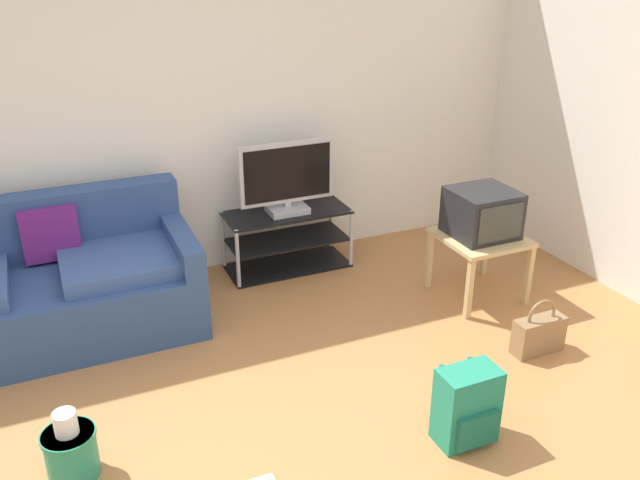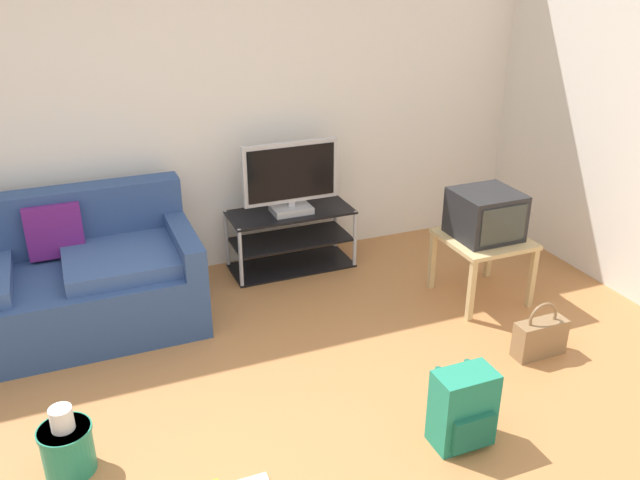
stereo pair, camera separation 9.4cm
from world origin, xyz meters
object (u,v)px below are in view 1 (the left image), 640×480
(side_table, at_px, (480,244))
(tv_stand, at_px, (287,240))
(handbag, at_px, (539,334))
(cleaning_bucket, at_px, (71,450))
(crt_tv, at_px, (482,213))
(flat_tv, at_px, (287,179))
(couch, at_px, (38,290))
(backpack, at_px, (467,406))

(side_table, bearing_deg, tv_stand, 138.21)
(handbag, distance_m, cleaning_bucket, 2.80)
(crt_tv, bearing_deg, flat_tv, 139.34)
(flat_tv, relative_size, crt_tv, 1.73)
(couch, relative_size, crt_tv, 4.62)
(handbag, bearing_deg, flat_tv, 120.32)
(couch, height_order, tv_stand, couch)
(backpack, bearing_deg, tv_stand, 116.39)
(tv_stand, height_order, handbag, tv_stand)
(tv_stand, distance_m, crt_tv, 1.53)
(backpack, relative_size, cleaning_bucket, 1.13)
(tv_stand, bearing_deg, couch, -171.31)
(couch, bearing_deg, cleaning_bucket, -87.75)
(couch, distance_m, crt_tv, 3.04)
(couch, xyz_separation_m, flat_tv, (1.84, 0.26, 0.43))
(crt_tv, height_order, backpack, crt_tv)
(couch, height_order, backpack, couch)
(flat_tv, relative_size, cleaning_bucket, 1.99)
(crt_tv, relative_size, backpack, 1.02)
(crt_tv, xyz_separation_m, backpack, (-0.99, -1.29, -0.44))
(couch, distance_m, flat_tv, 1.91)
(couch, height_order, crt_tv, couch)
(handbag, bearing_deg, tv_stand, 120.00)
(couch, height_order, side_table, couch)
(side_table, bearing_deg, flat_tv, 138.86)
(crt_tv, height_order, handbag, crt_tv)
(backpack, relative_size, handbag, 1.14)
(tv_stand, bearing_deg, handbag, -60.00)
(side_table, height_order, handbag, side_table)
(handbag, bearing_deg, backpack, -151.18)
(flat_tv, relative_size, handbag, 2.01)
(side_table, relative_size, crt_tv, 1.31)
(crt_tv, height_order, cleaning_bucket, crt_tv)
(couch, bearing_deg, flat_tv, 8.01)
(couch, relative_size, side_table, 3.53)
(tv_stand, relative_size, backpack, 2.28)
(tv_stand, xyz_separation_m, backpack, (0.12, -2.26, -0.03))
(flat_tv, distance_m, handbag, 2.11)
(handbag, bearing_deg, side_table, 83.65)
(tv_stand, bearing_deg, flat_tv, -90.00)
(couch, height_order, flat_tv, flat_tv)
(cleaning_bucket, bearing_deg, tv_stand, 43.87)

